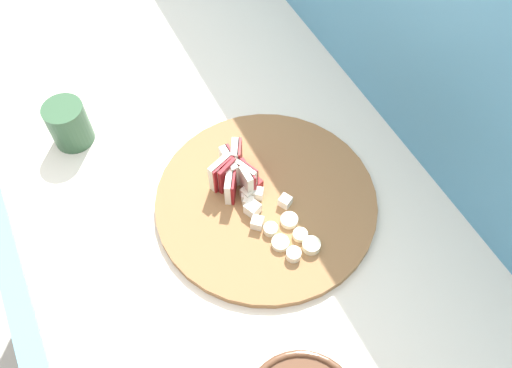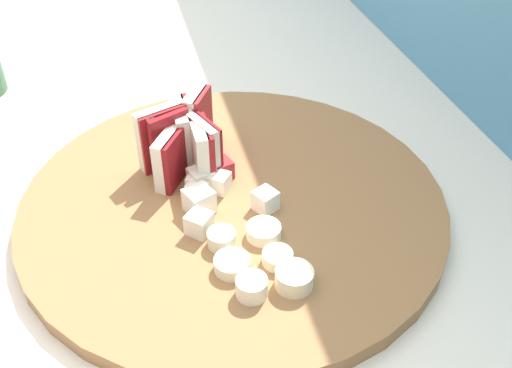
{
  "view_description": "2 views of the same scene",
  "coord_description": "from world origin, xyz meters",
  "px_view_note": "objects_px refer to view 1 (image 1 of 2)",
  "views": [
    {
      "loc": [
        0.46,
        -0.15,
        1.69
      ],
      "look_at": [
        0.04,
        0.06,
        0.97
      ],
      "focal_mm": 36.75,
      "sensor_mm": 36.0,
      "label": 1
    },
    {
      "loc": [
        0.44,
        -0.0,
        1.27
      ],
      "look_at": [
        0.04,
        0.1,
        0.94
      ],
      "focal_mm": 40.74,
      "sensor_mm": 36.0,
      "label": 2
    }
  ],
  "objects_px": {
    "cutting_board": "(266,201)",
    "apple_dice_pile": "(256,201)",
    "apple_wedge_fan": "(233,172)",
    "banana_slice_rows": "(292,239)",
    "small_jar": "(69,124)"
  },
  "relations": [
    {
      "from": "cutting_board",
      "to": "apple_dice_pile",
      "type": "distance_m",
      "value": 0.03
    },
    {
      "from": "apple_wedge_fan",
      "to": "banana_slice_rows",
      "type": "height_order",
      "value": "apple_wedge_fan"
    },
    {
      "from": "cutting_board",
      "to": "banana_slice_rows",
      "type": "height_order",
      "value": "banana_slice_rows"
    },
    {
      "from": "apple_dice_pile",
      "to": "banana_slice_rows",
      "type": "bearing_deg",
      "value": 13.28
    },
    {
      "from": "banana_slice_rows",
      "to": "small_jar",
      "type": "relative_size",
      "value": 1.01
    },
    {
      "from": "apple_wedge_fan",
      "to": "cutting_board",
      "type": "bearing_deg",
      "value": 30.83
    },
    {
      "from": "apple_dice_pile",
      "to": "banana_slice_rows",
      "type": "distance_m",
      "value": 0.09
    },
    {
      "from": "cutting_board",
      "to": "apple_wedge_fan",
      "type": "bearing_deg",
      "value": -149.17
    },
    {
      "from": "apple_dice_pile",
      "to": "small_jar",
      "type": "relative_size",
      "value": 1.1
    },
    {
      "from": "apple_dice_pile",
      "to": "small_jar",
      "type": "xyz_separation_m",
      "value": [
        -0.28,
        -0.23,
        0.02
      ]
    },
    {
      "from": "apple_wedge_fan",
      "to": "banana_slice_rows",
      "type": "xyz_separation_m",
      "value": [
        0.15,
        0.04,
        -0.02
      ]
    },
    {
      "from": "banana_slice_rows",
      "to": "small_jar",
      "type": "xyz_separation_m",
      "value": [
        -0.37,
        -0.25,
        0.02
      ]
    },
    {
      "from": "small_jar",
      "to": "apple_wedge_fan",
      "type": "bearing_deg",
      "value": 44.18
    },
    {
      "from": "banana_slice_rows",
      "to": "small_jar",
      "type": "height_order",
      "value": "small_jar"
    },
    {
      "from": "apple_dice_pile",
      "to": "small_jar",
      "type": "distance_m",
      "value": 0.37
    }
  ]
}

